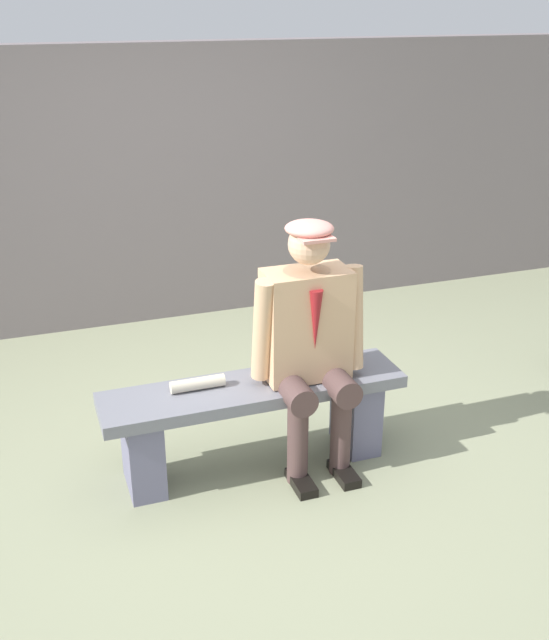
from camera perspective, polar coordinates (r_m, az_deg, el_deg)
The scene contains 5 objects.
ground_plane at distance 4.24m, azimuth -1.51°, elevation -10.80°, with size 30.00×30.00×0.00m, color gray.
bench at distance 4.07m, azimuth -1.56°, elevation -6.97°, with size 1.61×0.38×0.50m.
seated_man at distance 3.92m, azimuth 2.64°, elevation -1.20°, with size 0.61×0.52×1.36m.
rolled_magazine at distance 3.94m, azimuth -5.80°, elevation -4.78°, with size 0.06×0.06×0.28m, color beige.
stadium_wall at distance 5.91m, azimuth -8.67°, elevation 9.92°, with size 12.00×0.24×2.07m, color slate.
Camera 1 is at (1.06, 3.35, 2.38)m, focal length 42.58 mm.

